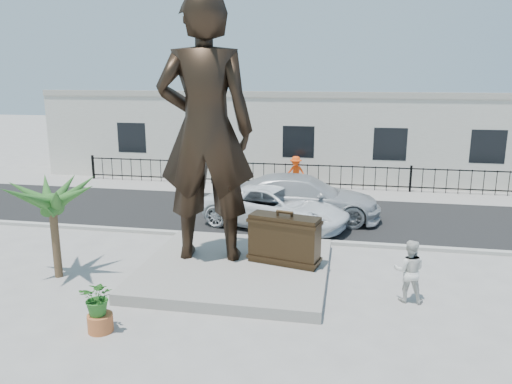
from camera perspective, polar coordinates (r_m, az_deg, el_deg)
ground at (r=13.09m, az=-1.67°, el=-11.88°), size 100.00×100.00×0.00m
street at (r=20.50m, az=3.13°, el=-2.40°), size 40.00×7.00×0.01m
curb at (r=17.18m, az=1.56°, el=-5.37°), size 40.00×0.25×0.12m
far_sidewalk at (r=24.34m, az=4.39°, el=0.14°), size 40.00×2.50×0.02m
plinth at (r=14.47m, az=-2.34°, el=-8.68°), size 5.20×5.20×0.30m
fence at (r=24.99m, az=4.62°, el=1.88°), size 22.00×0.10×1.20m
building at (r=28.87m, az=5.59°, el=6.63°), size 28.00×7.00×4.40m
statue at (r=14.13m, az=-5.79°, el=7.01°), size 2.94×2.14×7.46m
suitcase at (r=14.22m, az=3.26°, el=-5.45°), size 2.08×1.08×1.40m
tourist at (r=13.13m, az=17.10°, el=-8.61°), size 0.82×0.66×1.61m
car_white at (r=18.49m, az=2.29°, el=-1.70°), size 5.95×4.00×1.51m
car_silver at (r=19.45m, az=5.34°, el=-0.65°), size 6.12×2.80×1.74m
worker at (r=24.54m, az=4.56°, el=2.22°), size 1.17×0.85×1.63m
palm_tree at (r=15.33m, az=-21.57°, el=-8.96°), size 1.80×1.80×3.20m
planter at (r=11.95m, az=-17.36°, el=-14.09°), size 0.56×0.56×0.40m
shrub at (r=11.68m, az=-17.57°, el=-11.42°), size 0.80×0.71×0.82m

